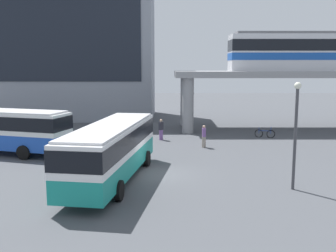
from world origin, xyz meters
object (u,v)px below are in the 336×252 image
object	(u,v)px
station_building	(61,47)
pedestrian_waiting_near_stop	(203,137)
bus_main	(111,146)
bicycle_blue	(264,134)
pedestrian_near_building	(160,130)

from	to	relation	value
station_building	pedestrian_waiting_near_stop	world-z (taller)	station_building
bus_main	bicycle_blue	world-z (taller)	bus_main
station_building	pedestrian_near_building	bearing A→B (deg)	-51.14
bus_main	bicycle_blue	size ratio (longest dim) A/B	6.52
bicycle_blue	pedestrian_near_building	xyz separation A→B (m)	(-9.34, -1.09, 0.51)
bicycle_blue	bus_main	bearing A→B (deg)	-131.44
pedestrian_waiting_near_stop	pedestrian_near_building	xyz separation A→B (m)	(-3.45, 3.18, 0.03)
pedestrian_near_building	bicycle_blue	bearing A→B (deg)	6.66
station_building	bus_main	size ratio (longest dim) A/B	1.99
station_building	pedestrian_waiting_near_stop	size ratio (longest dim) A/B	12.69
station_building	pedestrian_waiting_near_stop	bearing A→B (deg)	-49.54
bus_main	pedestrian_near_building	size ratio (longest dim) A/B	6.19
station_building	pedestrian_near_building	world-z (taller)	station_building
station_building	pedestrian_near_building	xyz separation A→B (m)	(12.49, -15.51, -7.80)
bus_main	pedestrian_waiting_near_stop	distance (m)	10.97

